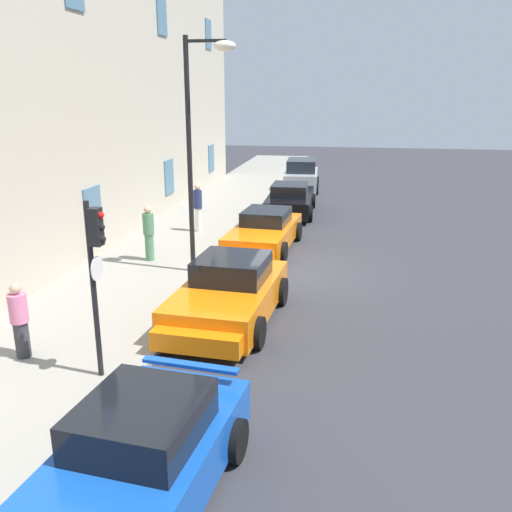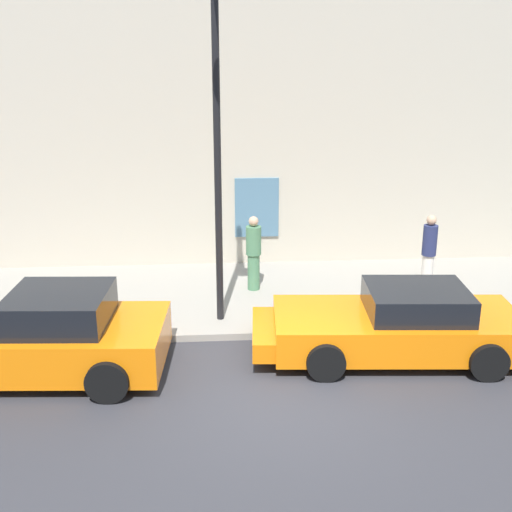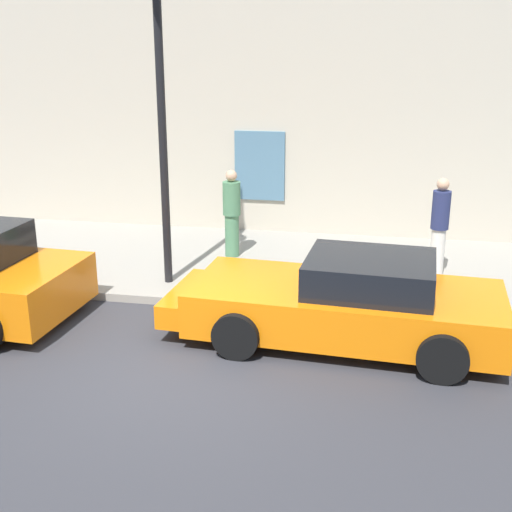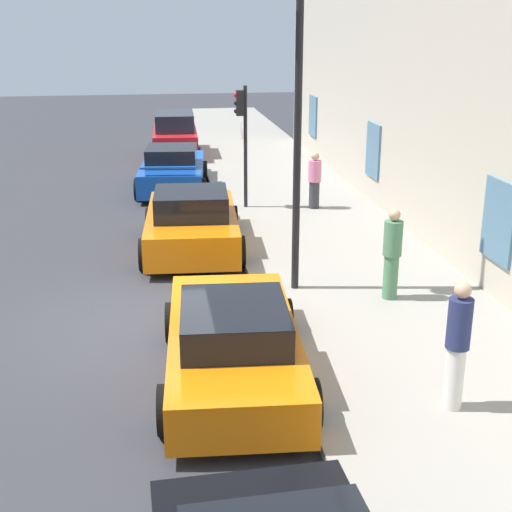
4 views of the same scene
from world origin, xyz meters
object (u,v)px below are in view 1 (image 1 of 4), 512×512
at_px(sportscar_yellow_flank, 227,297).
at_px(sportscar_white_middle, 263,233).
at_px(pedestrian_admiring, 20,320).
at_px(traffic_light, 95,260).
at_px(pedestrian_strolling, 149,233).
at_px(sportscar_tail_end, 291,200).
at_px(sportscar_red_lead, 128,477).
at_px(pedestrian_bystander, 198,207).
at_px(street_lamp, 202,117).
at_px(hatchback_parked, 301,176).

distance_m(sportscar_yellow_flank, sportscar_white_middle, 6.23).
bearing_deg(sportscar_yellow_flank, pedestrian_admiring, 127.14).
xyz_separation_m(traffic_light, pedestrian_admiring, (0.42, 1.92, -1.46)).
height_order(pedestrian_admiring, pedestrian_strolling, pedestrian_strolling).
bearing_deg(traffic_light, sportscar_white_middle, -8.68).
xyz_separation_m(sportscar_tail_end, traffic_light, (-15.45, 1.65, 1.77)).
relative_size(sportscar_red_lead, pedestrian_bystander, 2.63).
bearing_deg(street_lamp, sportscar_red_lead, -170.63).
bearing_deg(street_lamp, sportscar_tail_end, -8.76).
bearing_deg(sportscar_tail_end, pedestrian_admiring, 166.66).
xyz_separation_m(sportscar_red_lead, pedestrian_strolling, (10.18, 3.58, 0.42)).
bearing_deg(sportscar_yellow_flank, pedestrian_bystander, 20.50).
distance_m(sportscar_red_lead, sportscar_white_middle, 12.43).
relative_size(sportscar_tail_end, street_lamp, 0.79).
distance_m(sportscar_red_lead, pedestrian_bystander, 14.41).
bearing_deg(hatchback_parked, traffic_light, 175.93).
bearing_deg(sportscar_yellow_flank, hatchback_parked, 0.25).
relative_size(sportscar_yellow_flank, hatchback_parked, 1.13).
xyz_separation_m(hatchback_parked, pedestrian_admiring, (-21.08, 3.45, 0.15)).
distance_m(sportscar_yellow_flank, pedestrian_admiring, 4.43).
bearing_deg(sportscar_tail_end, pedestrian_bystander, 146.49).
xyz_separation_m(sportscar_red_lead, traffic_light, (3.11, 1.78, 1.78)).
relative_size(sportscar_yellow_flank, traffic_light, 1.41).
bearing_deg(hatchback_parked, pedestrian_strolling, 167.02).
relative_size(sportscar_yellow_flank, sportscar_white_middle, 0.93).
bearing_deg(sportscar_white_middle, sportscar_red_lead, -178.34).
relative_size(sportscar_white_middle, street_lamp, 0.77).
xyz_separation_m(sportscar_yellow_flank, pedestrian_strolling, (3.98, 3.41, 0.38)).
height_order(sportscar_yellow_flank, sportscar_white_middle, sportscar_yellow_flank).
xyz_separation_m(hatchback_parked, street_lamp, (-15.22, 1.30, 3.76)).
height_order(street_lamp, pedestrian_strolling, street_lamp).
bearing_deg(traffic_light, hatchback_parked, -4.07).
distance_m(sportscar_red_lead, hatchback_parked, 24.61).
bearing_deg(pedestrian_strolling, sportscar_red_lead, -160.63).
xyz_separation_m(sportscar_red_lead, pedestrian_bystander, (14.06, 3.11, 0.47)).
bearing_deg(pedestrian_strolling, traffic_light, -165.75).
distance_m(sportscar_red_lead, sportscar_yellow_flank, 6.20).
xyz_separation_m(sportscar_red_lead, hatchback_parked, (24.61, 0.25, 0.18)).
distance_m(sportscar_tail_end, pedestrian_admiring, 15.45).
bearing_deg(sportscar_red_lead, pedestrian_admiring, 46.39).
xyz_separation_m(sportscar_tail_end, street_lamp, (-9.16, 1.41, 3.93)).
relative_size(sportscar_white_middle, sportscar_tail_end, 0.96).
bearing_deg(street_lamp, pedestrian_admiring, 159.86).
distance_m(sportscar_yellow_flank, sportscar_tail_end, 12.36).
distance_m(sportscar_red_lead, street_lamp, 10.30).
relative_size(pedestrian_admiring, pedestrian_strolling, 0.90).
height_order(sportscar_yellow_flank, traffic_light, traffic_light).
height_order(sportscar_white_middle, pedestrian_strolling, pedestrian_strolling).
relative_size(sportscar_white_middle, pedestrian_strolling, 2.88).
bearing_deg(sportscar_tail_end, street_lamp, 171.24).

